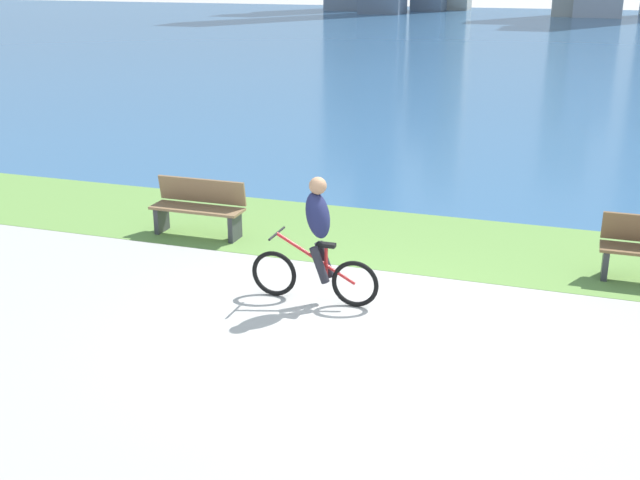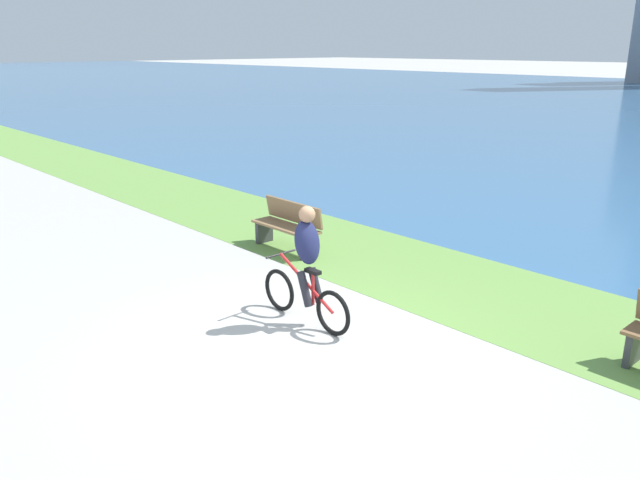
{
  "view_description": "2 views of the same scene",
  "coord_description": "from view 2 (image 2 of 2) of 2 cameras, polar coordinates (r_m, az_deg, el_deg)",
  "views": [
    {
      "loc": [
        2.55,
        -8.3,
        4.12
      ],
      "look_at": [
        -0.37,
        0.34,
        0.92
      ],
      "focal_mm": 44.33,
      "sensor_mm": 36.0,
      "label": 1
    },
    {
      "loc": [
        5.34,
        -4.65,
        3.63
      ],
      "look_at": [
        -0.26,
        0.6,
        1.23
      ],
      "focal_mm": 34.85,
      "sensor_mm": 36.0,
      "label": 2
    }
  ],
  "objects": [
    {
      "name": "ground_plane",
      "position": [
        7.96,
        -1.86,
        -9.82
      ],
      "size": [
        300.0,
        300.0,
        0.0
      ],
      "primitive_type": "plane",
      "color": "#B2AFA8"
    },
    {
      "name": "grass_strip_bayside",
      "position": [
        10.22,
        12.09,
        -3.85
      ],
      "size": [
        120.0,
        2.82,
        0.01
      ],
      "primitive_type": "cube",
      "color": "#6B9947",
      "rests_on": "ground"
    },
    {
      "name": "cyclist_lead",
      "position": [
        8.3,
        -1.24,
        -2.38
      ],
      "size": [
        1.71,
        0.52,
        1.66
      ],
      "color": "black",
      "rests_on": "ground"
    },
    {
      "name": "bench_far_along_path",
      "position": [
        11.51,
        -2.94,
        1.28
      ],
      "size": [
        1.5,
        0.47,
        0.9
      ],
      "color": "olive",
      "rests_on": "ground"
    }
  ]
}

